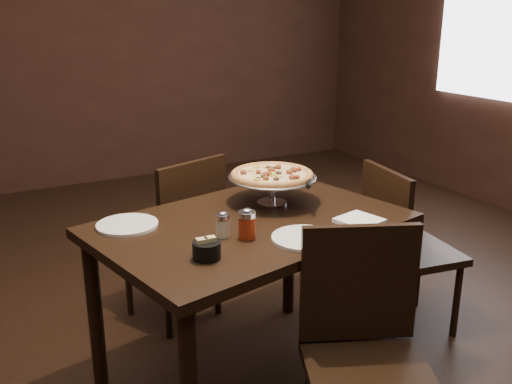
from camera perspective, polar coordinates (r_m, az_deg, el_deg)
name	(u,v)px	position (r m, az deg, el deg)	size (l,w,h in m)	color
room	(259,65)	(2.27, 0.35, 12.60)	(6.04, 7.04, 2.84)	black
dining_table	(251,244)	(2.39, -0.49, -5.17)	(1.38, 1.06, 0.78)	black
pizza_stand	(272,175)	(2.53, 1.62, 1.72)	(0.39, 0.39, 0.16)	silver
parmesan_shaker	(223,225)	(2.18, -3.32, -3.28)	(0.06, 0.06, 0.10)	beige
pepper_flake_shaker	(247,224)	(2.16, -0.92, -3.22)	(0.07, 0.07, 0.12)	maroon
packet_caddy	(207,249)	(2.01, -4.97, -5.75)	(0.10, 0.10, 0.08)	black
napkin_stack	(359,221)	(2.37, 10.30, -2.85)	(0.16, 0.16, 0.02)	white
plate_left	(127,225)	(2.35, -12.75, -3.21)	(0.25, 0.25, 0.01)	white
plate_near	(305,238)	(2.17, 4.93, -4.62)	(0.26, 0.26, 0.01)	white
serving_spatula	(309,183)	(2.43, 5.31, 0.88)	(0.17, 0.17, 0.02)	silver
chair_far	(179,234)	(3.00, -7.67, -4.19)	(0.53, 0.53, 0.90)	black
chair_near	(365,348)	(2.08, 10.84, -15.07)	(0.55, 0.55, 0.90)	black
chair_side	(402,244)	(2.98, 14.42, -5.03)	(0.47, 0.47, 0.88)	black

